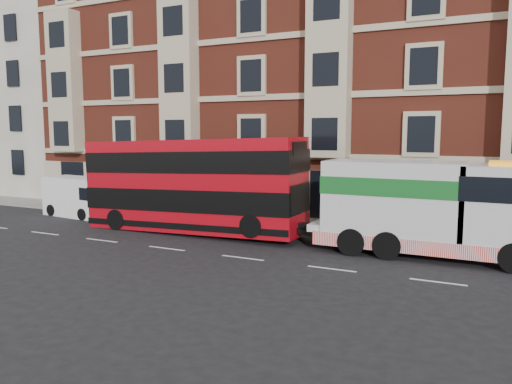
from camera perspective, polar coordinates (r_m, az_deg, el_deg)
ground at (r=21.77m, az=-1.53°, el=-7.54°), size 120.00×120.00×0.00m
sidewalk at (r=28.45m, az=5.48°, el=-3.98°), size 90.00×3.00×0.15m
victorian_terrace at (r=35.24m, az=10.88°, el=14.33°), size 45.00×12.00×20.40m
cream_block at (r=51.55m, az=-24.90°, el=9.50°), size 16.00×10.00×16.80m
lamp_post_west at (r=29.58m, az=-6.31°, el=1.52°), size 0.35×0.15×4.35m
double_decker_bus at (r=27.03m, az=-7.31°, el=0.96°), size 12.40×2.85×5.02m
tow_truck at (r=22.86m, az=18.91°, el=-1.61°), size 9.93×2.93×4.14m
box_van at (r=34.24m, az=-19.66°, el=-0.54°), size 5.03×2.52×2.51m
pedestrian at (r=29.50m, az=-5.57°, el=-1.68°), size 0.77×0.66×1.79m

